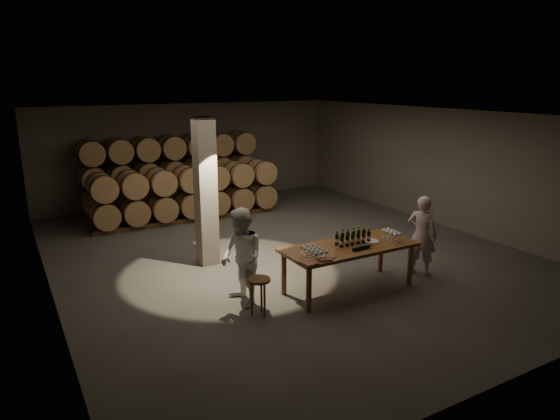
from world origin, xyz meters
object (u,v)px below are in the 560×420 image
plate (371,241)px  person_woman (242,258)px  person_man (422,235)px  notebook_near (325,259)px  stool (259,285)px  tasting_table (349,251)px  bottle_cluster (353,238)px

plate → person_woman: person_woman is taller
plate → person_man: bearing=-2.5°
notebook_near → plate: bearing=29.4°
plate → person_man: 1.30m
stool → person_woman: size_ratio=0.37×
notebook_near → person_woman: 1.47m
notebook_near → person_man: (2.66, 0.34, -0.08)m
notebook_near → person_man: size_ratio=0.13×
plate → stool: bearing=-178.6°
tasting_table → person_man: (1.81, -0.07, 0.04)m
tasting_table → person_woman: bearing=167.9°
person_woman → plate: bearing=77.9°
tasting_table → bottle_cluster: bottle_cluster is taller
bottle_cluster → plate: bottle_cluster is taller
tasting_table → plate: bearing=-1.7°
tasting_table → bottle_cluster: size_ratio=3.59×
stool → person_man: person_man is taller
bottle_cluster → plate: (0.38, -0.09, -0.10)m
tasting_table → stool: tasting_table is taller
person_man → stool: bearing=59.2°
tasting_table → plate: size_ratio=8.44×
bottle_cluster → notebook_near: size_ratio=3.28×
bottle_cluster → person_man: (1.67, -0.14, -0.17)m
bottle_cluster → person_woman: bearing=170.4°
tasting_table → person_woman: person_woman is taller
tasting_table → notebook_near: notebook_near is taller
tasting_table → plate: plate is taller
tasting_table → person_woman: (-2.04, 0.44, 0.09)m
bottle_cluster → person_woman: (-2.18, 0.37, -0.12)m
tasting_table → person_man: person_man is taller
tasting_table → person_man: bearing=-2.2°
tasting_table → notebook_near: (-0.85, -0.41, 0.12)m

